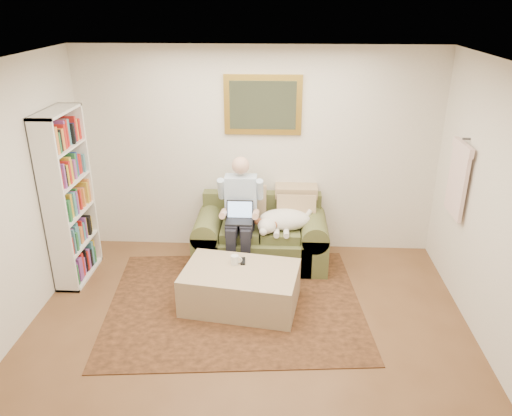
# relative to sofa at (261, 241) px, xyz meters

# --- Properties ---
(room_shell) EXTENTS (4.51, 5.00, 2.61)m
(room_shell) POSITION_rel_sofa_xyz_m (-0.07, -1.70, 1.02)
(room_shell) COLOR brown
(room_shell) RESTS_ON ground
(rug) EXTENTS (2.91, 2.41, 0.01)m
(rug) POSITION_rel_sofa_xyz_m (-0.24, -0.96, -0.28)
(rug) COLOR black
(rug) RESTS_ON room_shell
(sofa) EXTENTS (1.63, 0.83, 0.98)m
(sofa) POSITION_rel_sofa_xyz_m (0.00, 0.00, 0.00)
(sofa) COLOR #5E6937
(sofa) RESTS_ON room_shell
(seated_man) EXTENTS (0.54, 0.77, 1.37)m
(seated_man) POSITION_rel_sofa_xyz_m (-0.24, -0.15, 0.40)
(seated_man) COLOR #8CAFD8
(seated_man) RESTS_ON sofa
(laptop) EXTENTS (0.32, 0.25, 0.23)m
(laptop) POSITION_rel_sofa_xyz_m (-0.24, -0.21, 0.44)
(laptop) COLOR black
(laptop) RESTS_ON seated_man
(sleeping_dog) EXTENTS (0.67, 0.42, 0.25)m
(sleeping_dog) POSITION_rel_sofa_xyz_m (0.29, -0.08, 0.34)
(sleeping_dog) COLOR white
(sleeping_dog) RESTS_ON sofa
(ottoman) EXTENTS (1.30, 0.94, 0.44)m
(ottoman) POSITION_rel_sofa_xyz_m (-0.17, -0.99, -0.06)
(ottoman) COLOR tan
(ottoman) RESTS_ON room_shell
(coffee_mug) EXTENTS (0.08, 0.08, 0.10)m
(coffee_mug) POSITION_rel_sofa_xyz_m (-0.25, -0.86, 0.21)
(coffee_mug) COLOR white
(coffee_mug) RESTS_ON ottoman
(tv_remote) EXTENTS (0.06, 0.15, 0.02)m
(tv_remote) POSITION_rel_sofa_xyz_m (-0.16, -0.82, 0.17)
(tv_remote) COLOR black
(tv_remote) RESTS_ON ottoman
(bookshelf) EXTENTS (0.28, 0.80, 2.00)m
(bookshelf) POSITION_rel_sofa_xyz_m (-2.17, -0.45, 0.72)
(bookshelf) COLOR white
(bookshelf) RESTS_ON room_shell
(wall_mirror) EXTENTS (0.94, 0.04, 0.72)m
(wall_mirror) POSITION_rel_sofa_xyz_m (-0.00, 0.42, 1.62)
(wall_mirror) COLOR gold
(wall_mirror) RESTS_ON room_shell
(hanging_shirt) EXTENTS (0.06, 0.52, 0.90)m
(hanging_shirt) POSITION_rel_sofa_xyz_m (2.12, -0.45, 1.07)
(hanging_shirt) COLOR #F9D7CE
(hanging_shirt) RESTS_ON room_shell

